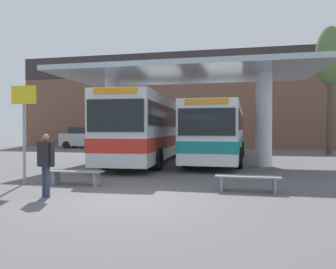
% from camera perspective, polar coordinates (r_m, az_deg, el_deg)
% --- Properties ---
extents(ground_plane, '(100.00, 100.00, 0.00)m').
position_cam_1_polar(ground_plane, '(8.57, -7.00, -11.30)').
color(ground_plane, '#565456').
extents(townhouse_backdrop, '(40.00, 0.58, 9.40)m').
position_cam_1_polar(townhouse_backdrop, '(32.05, 7.40, 7.51)').
color(townhouse_backdrop, brown).
rests_on(townhouse_backdrop, ground_plane).
extents(station_canopy, '(12.84, 6.02, 4.79)m').
position_cam_1_polar(station_canopy, '(16.96, 2.87, 8.74)').
color(station_canopy, silver).
rests_on(station_canopy, ground_plane).
extents(transit_bus_left_bay, '(3.07, 11.60, 3.41)m').
position_cam_1_polar(transit_bus_left_bay, '(18.03, -3.29, 1.20)').
color(transit_bus_left_bay, silver).
rests_on(transit_bus_left_bay, ground_plane).
extents(transit_bus_center_bay, '(2.94, 12.04, 3.06)m').
position_cam_1_polar(transit_bus_center_bay, '(19.04, 8.86, 0.64)').
color(transit_bus_center_bay, white).
rests_on(transit_bus_center_bay, ground_plane).
extents(waiting_bench_near_pillar, '(1.86, 0.44, 0.46)m').
position_cam_1_polar(waiting_bench_near_pillar, '(9.84, 13.72, -7.66)').
color(waiting_bench_near_pillar, gray).
rests_on(waiting_bench_near_pillar, ground_plane).
extents(waiting_bench_mid_platform, '(1.80, 0.44, 0.46)m').
position_cam_1_polar(waiting_bench_mid_platform, '(11.13, -15.73, -6.67)').
color(waiting_bench_mid_platform, gray).
rests_on(waiting_bench_mid_platform, ground_plane).
extents(info_sign_platform, '(0.90, 0.09, 3.25)m').
position_cam_1_polar(info_sign_platform, '(11.82, -23.79, 3.21)').
color(info_sign_platform, gray).
rests_on(info_sign_platform, ground_plane).
extents(pedestrian_waiting, '(0.60, 0.40, 1.68)m').
position_cam_1_polar(pedestrian_waiting, '(9.33, -20.51, -3.96)').
color(pedestrian_waiting, '#333856').
rests_on(pedestrian_waiting, ground_plane).
extents(poplar_tree_behind_left, '(1.89, 1.89, 9.05)m').
position_cam_1_polar(poplar_tree_behind_left, '(26.11, 26.35, 11.79)').
color(poplar_tree_behind_left, '#473A2B').
rests_on(poplar_tree_behind_left, ground_plane).
extents(parked_car_street, '(4.27, 2.20, 1.97)m').
position_cam_1_polar(parked_car_street, '(32.26, -14.53, -0.58)').
color(parked_car_street, '#B2B7BC').
rests_on(parked_car_street, ground_plane).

